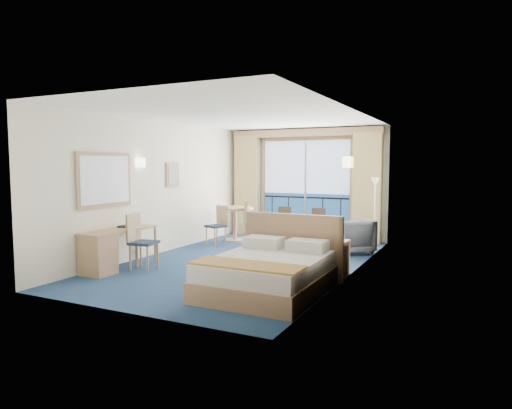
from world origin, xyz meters
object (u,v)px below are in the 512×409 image
Objects in this scene: armchair at (351,236)px; table_chair_b at (219,223)px; desk_chair at (139,238)px; nightstand at (334,258)px; round_table at (235,215)px; bed at (269,272)px; table_chair_a at (250,219)px; floor_lamp at (375,195)px; desk at (103,250)px.

armchair is 2.98m from table_chair_b.
armchair is 0.81× the size of desk_chair.
nightstand is 3.33m from desk_chair.
table_chair_b reaches higher than round_table.
table_chair_a is at bearing 120.69° from bed.
bed is at bearing 42.56° from armchair.
round_table is (-2.87, 0.26, 0.25)m from armchair.
armchair is at bearing -119.26° from floor_lamp.
table_chair_a is (-2.03, 3.42, 0.28)m from bed.
bed is 4.14m from floor_lamp.
bed is 2.01× the size of desk_chair.
floor_lamp is at bearing -50.39° from desk_chair.
table_chair_b is at bearing 84.56° from desk.
nightstand is at bearing 69.02° from bed.
bed reaches higher than table_chair_a.
floor_lamp is 3.50m from table_chair_b.
table_chair_b reaches higher than nightstand.
bed is 1.94× the size of table_chair_a.
armchair is 0.53× the size of desk.
table_chair_a is (0.59, 3.10, 0.02)m from desk_chair.
floor_lamp is 1.04× the size of desk.
armchair is at bearing -52.44° from desk_chair.
bed reaches higher than nightstand.
bed is 1.27× the size of floor_lamp.
table_chair_a reaches higher than table_chair_b.
floor_lamp is 1.74× the size of table_chair_b.
table_chair_b reaches higher than armchair.
table_chair_a is (-2.68, -0.58, -0.60)m from floor_lamp.
floor_lamp is at bearing 36.23° from table_chair_b.
table_chair_b is at bearing 152.41° from nightstand.
table_chair_a is (0.94, 3.61, 0.18)m from desk.
round_table is (-3.21, -0.36, -0.56)m from floor_lamp.
floor_lamp reaches higher than desk_chair.
armchair is at bearing 47.50° from desk.
desk is 1.67× the size of table_chair_b.
bed is 4.05m from table_chair_b.
nightstand is at bearing -7.28° from table_chair_b.
armchair is 2.35m from table_chair_a.
floor_lamp is at bearing -111.37° from table_chair_a.
nightstand is 0.65× the size of table_chair_b.
nightstand is (0.53, 1.38, -0.00)m from bed.
round_table is (0.06, 3.32, 0.06)m from desk_chair.
desk_chair is at bearing -131.66° from floor_lamp.
round_table is at bearing 34.01° from table_chair_a.
armchair reaches higher than nightstand.
nightstand is 0.57× the size of table_chair_a.
nightstand is at bearing -92.64° from floor_lamp.
bed is 1.48m from nightstand.
table_chair_b is at bearing -99.29° from round_table.
bed is at bearing -28.64° from table_chair_b.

